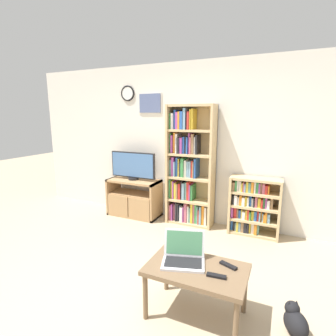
{
  "coord_description": "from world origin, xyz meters",
  "views": [
    {
      "loc": [
        1.32,
        -1.77,
        1.76
      ],
      "look_at": [
        -0.06,
        1.26,
        1.09
      ],
      "focal_mm": 28.0,
      "sensor_mm": 36.0,
      "label": 1
    }
  ],
  "objects_px": {
    "coffee_table": "(196,273)",
    "cat": "(295,321)",
    "remote_far_from_laptop": "(216,276)",
    "bookshelf_tall": "(188,169)",
    "tv_stand": "(134,198)",
    "television": "(133,166)",
    "bookshelf_short": "(252,206)",
    "laptop": "(184,255)",
    "remote_near_laptop": "(228,265)"
  },
  "relations": [
    {
      "from": "tv_stand",
      "to": "cat",
      "type": "relative_size",
      "value": 2.5
    },
    {
      "from": "tv_stand",
      "to": "bookshelf_tall",
      "type": "distance_m",
      "value": 1.14
    },
    {
      "from": "remote_near_laptop",
      "to": "cat",
      "type": "bearing_deg",
      "value": 114.3
    },
    {
      "from": "bookshelf_tall",
      "to": "coffee_table",
      "type": "height_order",
      "value": "bookshelf_tall"
    },
    {
      "from": "bookshelf_short",
      "to": "bookshelf_tall",
      "type": "bearing_deg",
      "value": 179.96
    },
    {
      "from": "television",
      "to": "bookshelf_short",
      "type": "distance_m",
      "value": 2.07
    },
    {
      "from": "coffee_table",
      "to": "cat",
      "type": "height_order",
      "value": "coffee_table"
    },
    {
      "from": "remote_near_laptop",
      "to": "coffee_table",
      "type": "bearing_deg",
      "value": -40.42
    },
    {
      "from": "coffee_table",
      "to": "remote_near_laptop",
      "type": "bearing_deg",
      "value": 27.36
    },
    {
      "from": "remote_far_from_laptop",
      "to": "coffee_table",
      "type": "bearing_deg",
      "value": -113.67
    },
    {
      "from": "television",
      "to": "laptop",
      "type": "xyz_separation_m",
      "value": [
        1.65,
        -1.81,
        -0.36
      ]
    },
    {
      "from": "bookshelf_tall",
      "to": "remote_near_laptop",
      "type": "distance_m",
      "value": 2.13
    },
    {
      "from": "coffee_table",
      "to": "laptop",
      "type": "bearing_deg",
      "value": 161.58
    },
    {
      "from": "coffee_table",
      "to": "remote_far_from_laptop",
      "type": "height_order",
      "value": "remote_far_from_laptop"
    },
    {
      "from": "bookshelf_short",
      "to": "remote_near_laptop",
      "type": "distance_m",
      "value": 1.81
    },
    {
      "from": "bookshelf_tall",
      "to": "tv_stand",
      "type": "bearing_deg",
      "value": -173.98
    },
    {
      "from": "tv_stand",
      "to": "remote_far_from_laptop",
      "type": "distance_m",
      "value": 2.73
    },
    {
      "from": "bookshelf_short",
      "to": "remote_far_from_laptop",
      "type": "relative_size",
      "value": 5.34
    },
    {
      "from": "bookshelf_short",
      "to": "cat",
      "type": "xyz_separation_m",
      "value": [
        0.57,
        -1.79,
        -0.32
      ]
    },
    {
      "from": "tv_stand",
      "to": "coffee_table",
      "type": "distance_m",
      "value": 2.55
    },
    {
      "from": "television",
      "to": "laptop",
      "type": "distance_m",
      "value": 2.48
    },
    {
      "from": "television",
      "to": "cat",
      "type": "height_order",
      "value": "television"
    },
    {
      "from": "cat",
      "to": "remote_far_from_laptop",
      "type": "bearing_deg",
      "value": 169.0
    },
    {
      "from": "bookshelf_tall",
      "to": "remote_far_from_laptop",
      "type": "height_order",
      "value": "bookshelf_tall"
    },
    {
      "from": "coffee_table",
      "to": "cat",
      "type": "bearing_deg",
      "value": 10.44
    },
    {
      "from": "coffee_table",
      "to": "laptop",
      "type": "height_order",
      "value": "laptop"
    },
    {
      "from": "tv_stand",
      "to": "remote_near_laptop",
      "type": "xyz_separation_m",
      "value": [
        2.02,
        -1.71,
        0.15
      ]
    },
    {
      "from": "cat",
      "to": "bookshelf_short",
      "type": "bearing_deg",
      "value": 77.56
    },
    {
      "from": "bookshelf_short",
      "to": "remote_near_laptop",
      "type": "relative_size",
      "value": 5.29
    },
    {
      "from": "laptop",
      "to": "cat",
      "type": "relative_size",
      "value": 1.19
    },
    {
      "from": "television",
      "to": "remote_near_laptop",
      "type": "distance_m",
      "value": 2.7
    },
    {
      "from": "cat",
      "to": "coffee_table",
      "type": "bearing_deg",
      "value": 160.35
    },
    {
      "from": "coffee_table",
      "to": "remote_far_from_laptop",
      "type": "bearing_deg",
      "value": -18.58
    },
    {
      "from": "bookshelf_tall",
      "to": "bookshelf_short",
      "type": "xyz_separation_m",
      "value": [
        1.03,
        -0.0,
        -0.47
      ]
    },
    {
      "from": "bookshelf_tall",
      "to": "coffee_table",
      "type": "relative_size",
      "value": 2.24
    },
    {
      "from": "bookshelf_short",
      "to": "laptop",
      "type": "relative_size",
      "value": 1.98
    },
    {
      "from": "coffee_table",
      "to": "cat",
      "type": "xyz_separation_m",
      "value": [
        0.81,
        0.15,
        -0.3
      ]
    },
    {
      "from": "bookshelf_short",
      "to": "coffee_table",
      "type": "relative_size",
      "value": 1.01
    },
    {
      "from": "tv_stand",
      "to": "bookshelf_tall",
      "type": "relative_size",
      "value": 0.48
    },
    {
      "from": "tv_stand",
      "to": "television",
      "type": "height_order",
      "value": "television"
    },
    {
      "from": "television",
      "to": "coffee_table",
      "type": "xyz_separation_m",
      "value": [
        1.78,
        -1.86,
        -0.49
      ]
    },
    {
      "from": "remote_far_from_laptop",
      "to": "cat",
      "type": "distance_m",
      "value": 0.75
    },
    {
      "from": "tv_stand",
      "to": "remote_near_laptop",
      "type": "height_order",
      "value": "tv_stand"
    },
    {
      "from": "television",
      "to": "bookshelf_tall",
      "type": "relative_size",
      "value": 0.44
    },
    {
      "from": "laptop",
      "to": "cat",
      "type": "distance_m",
      "value": 1.04
    },
    {
      "from": "remote_near_laptop",
      "to": "cat",
      "type": "relative_size",
      "value": 0.45
    },
    {
      "from": "remote_near_laptop",
      "to": "cat",
      "type": "distance_m",
      "value": 0.67
    },
    {
      "from": "television",
      "to": "bookshelf_tall",
      "type": "height_order",
      "value": "bookshelf_tall"
    },
    {
      "from": "bookshelf_short",
      "to": "remote_near_laptop",
      "type": "height_order",
      "value": "bookshelf_short"
    },
    {
      "from": "coffee_table",
      "to": "laptop",
      "type": "distance_m",
      "value": 0.19
    }
  ]
}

